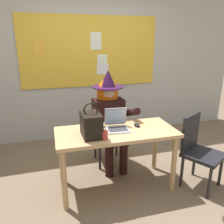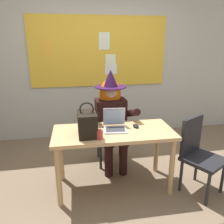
{
  "view_description": "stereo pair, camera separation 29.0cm",
  "coord_description": "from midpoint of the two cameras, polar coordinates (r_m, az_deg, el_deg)",
  "views": [
    {
      "loc": [
        -0.84,
        -2.34,
        1.76
      ],
      "look_at": [
        -0.04,
        0.31,
        0.88
      ],
      "focal_mm": 36.8,
      "sensor_mm": 36.0,
      "label": 1
    },
    {
      "loc": [
        -0.56,
        -2.41,
        1.76
      ],
      "look_at": [
        -0.04,
        0.31,
        0.88
      ],
      "focal_mm": 36.8,
      "sensor_mm": 36.0,
      "label": 2
    }
  ],
  "objects": [
    {
      "name": "person_costumed",
      "position": [
        3.18,
        2.45,
        -0.41
      ],
      "size": [
        0.6,
        0.68,
        1.37
      ],
      "rotation": [
        0.0,
        0.0,
        -1.56
      ],
      "color": "black",
      "rests_on": "ground"
    },
    {
      "name": "ground_plane",
      "position": [
        3.03,
        4.83,
        -17.86
      ],
      "size": [
        24.0,
        24.0,
        0.0
      ],
      "primitive_type": "plane",
      "color": "#75604C"
    },
    {
      "name": "wall_back_bulletin",
      "position": [
        4.19,
        -1.15,
        13.25
      ],
      "size": [
        5.82,
        1.92,
        2.85
      ],
      "color": "#B2B2AD",
      "rests_on": "ground"
    },
    {
      "name": "laptop",
      "position": [
        2.71,
        3.78,
        -3.19
      ],
      "size": [
        0.29,
        0.3,
        0.24
      ],
      "rotation": [
        0.0,
        0.0,
        -0.09
      ],
      "color": "#B7B7BC",
      "rests_on": "desk_main"
    },
    {
      "name": "coffee_mug",
      "position": [
        2.44,
        0.2,
        -5.7
      ],
      "size": [
        0.08,
        0.08,
        0.09
      ],
      "primitive_type": "cylinder",
      "color": "#B23833",
      "rests_on": "desk_main"
    },
    {
      "name": "handbag",
      "position": [
        2.5,
        -2.91,
        -2.98
      ],
      "size": [
        0.2,
        0.3,
        0.38
      ],
      "rotation": [
        0.0,
        0.0,
        -0.22
      ],
      "color": "black",
      "rests_on": "desk_main"
    },
    {
      "name": "computer_mouse",
      "position": [
        2.79,
        8.9,
        -3.5
      ],
      "size": [
        0.07,
        0.11,
        0.03
      ],
      "primitive_type": "ellipsoid",
      "rotation": [
        0.0,
        0.0,
        0.14
      ],
      "color": "black",
      "rests_on": "desk_main"
    },
    {
      "name": "chair_extra_corner",
      "position": [
        2.96,
        23.36,
        -9.04
      ],
      "size": [
        0.57,
        0.57,
        0.9
      ],
      "rotation": [
        0.0,
        0.0,
        5.22
      ],
      "color": "black",
      "rests_on": "ground"
    },
    {
      "name": "chair_at_desk",
      "position": [
        3.38,
        1.94,
        -4.21
      ],
      "size": [
        0.43,
        0.43,
        0.89
      ],
      "rotation": [
        0.0,
        0.0,
        -1.61
      ],
      "color": "black",
      "rests_on": "ground"
    },
    {
      "name": "desk_main",
      "position": [
        2.71,
        3.47,
        -6.77
      ],
      "size": [
        1.41,
        0.67,
        0.74
      ],
      "rotation": [
        0.0,
        0.0,
        -0.03
      ],
      "color": "tan",
      "rests_on": "ground"
    }
  ]
}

